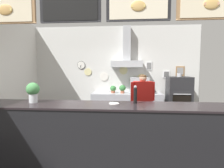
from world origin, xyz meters
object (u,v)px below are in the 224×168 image
object	(u,v)px
pizza_oven	(179,101)
pepper_grinder	(135,95)
potted_basil	(113,89)
shop_worker	(143,105)
potted_thyme	(122,89)
basil_vase	(33,92)
espresso_machine	(139,86)
condiment_plate	(114,103)

from	to	relation	value
pizza_oven	pepper_grinder	xyz separation A→B (m)	(-1.38, -2.45, 0.52)
pepper_grinder	potted_basil	bearing A→B (deg)	102.47
potted_basil	shop_worker	bearing A→B (deg)	-59.51
potted_thyme	pepper_grinder	world-z (taller)	pepper_grinder
basil_vase	shop_worker	bearing A→B (deg)	33.87
shop_worker	potted_basil	world-z (taller)	shop_worker
pizza_oven	shop_worker	xyz separation A→B (m)	(-1.15, -1.20, 0.10)
pizza_oven	potted_basil	distance (m)	1.99
espresso_machine	condiment_plate	size ratio (longest dim) A/B	3.39
shop_worker	condiment_plate	world-z (taller)	shop_worker
shop_worker	basil_vase	bearing A→B (deg)	21.98
basil_vase	espresso_machine	bearing A→B (deg)	53.26
espresso_machine	basil_vase	xyz separation A→B (m)	(-1.97, -2.64, 0.14)
potted_thyme	potted_basil	xyz separation A→B (m)	(-0.30, 0.06, -0.02)
potted_basil	condiment_plate	world-z (taller)	potted_basil
pizza_oven	pepper_grinder	distance (m)	2.86
espresso_machine	potted_basil	xyz separation A→B (m)	(-0.81, 0.05, -0.12)
pepper_grinder	potted_thyme	bearing A→B (deg)	96.31
pizza_oven	pepper_grinder	size ratio (longest dim) A/B	5.01
condiment_plate	shop_worker	bearing A→B (deg)	66.30
shop_worker	espresso_machine	bearing A→B (deg)	-102.14
shop_worker	potted_basil	size ratio (longest dim) A/B	6.79
shop_worker	potted_thyme	size ratio (longest dim) A/B	6.02
potted_thyme	pepper_grinder	bearing A→B (deg)	-83.69
espresso_machine	potted_basil	bearing A→B (deg)	176.77
basil_vase	potted_thyme	bearing A→B (deg)	61.02
pepper_grinder	basil_vase	size ratio (longest dim) A/B	0.88
pizza_oven	basil_vase	distance (m)	4.05
condiment_plate	espresso_machine	bearing A→B (deg)	77.52
potted_basil	basil_vase	xyz separation A→B (m)	(-1.16, -2.69, 0.26)
pizza_oven	basil_vase	size ratio (longest dim) A/B	4.42
pizza_oven	potted_basil	world-z (taller)	pizza_oven
shop_worker	basil_vase	xyz separation A→B (m)	(-1.97, -1.32, 0.47)
espresso_machine	potted_basil	distance (m)	0.82
espresso_machine	basil_vase	bearing A→B (deg)	-126.74
espresso_machine	condiment_plate	bearing A→B (deg)	-102.48
shop_worker	pizza_oven	bearing A→B (deg)	-145.68
condiment_plate	pepper_grinder	xyz separation A→B (m)	(0.35, 0.07, 0.14)
espresso_machine	potted_thyme	bearing A→B (deg)	-178.60
shop_worker	pepper_grinder	xyz separation A→B (m)	(-0.23, -1.25, 0.43)
potted_basil	potted_thyme	bearing A→B (deg)	-11.18
potted_thyme	condiment_plate	bearing A→B (deg)	-91.49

